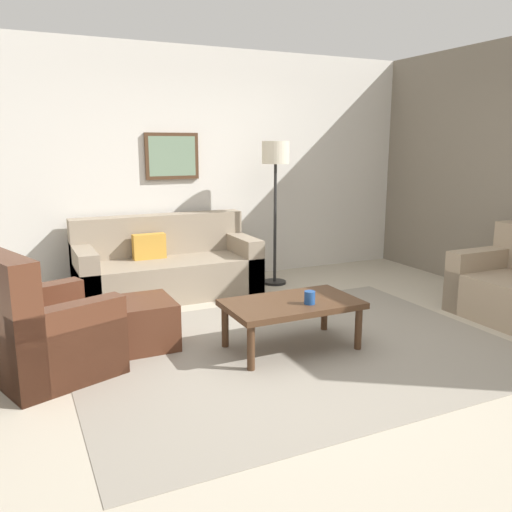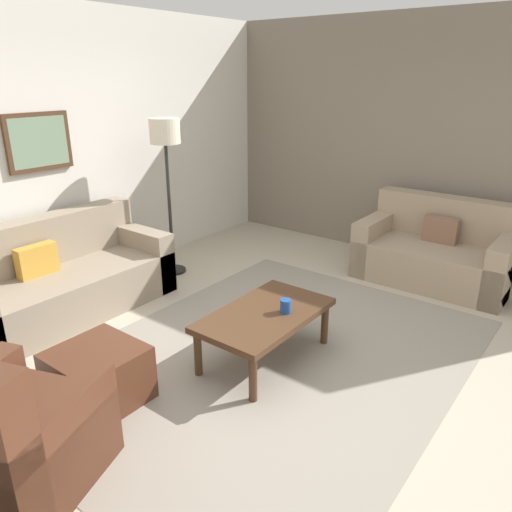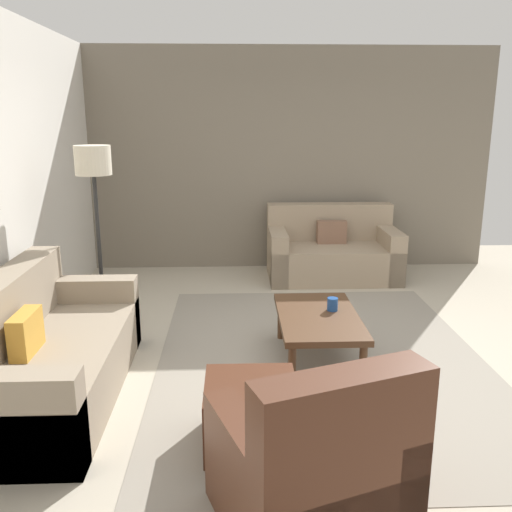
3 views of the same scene
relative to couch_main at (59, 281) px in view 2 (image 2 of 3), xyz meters
The scene contains 12 objects.
ground_plane 2.19m from the couch_main, 76.39° to the right, with size 8.00×8.00×0.00m, color #B2A893.
rear_partition 1.31m from the couch_main, 44.21° to the left, with size 6.00×0.12×2.80m, color silver.
stone_feature_panel 4.24m from the couch_main, 30.95° to the right, with size 0.12×5.20×2.80m, color slate.
area_rug 2.19m from the couch_main, 76.39° to the right, with size 3.56×2.68×0.01m, color gray.
couch_main is the anchor object (origin of this frame).
couch_loveseat 3.93m from the couch_main, 41.33° to the right, with size 0.90×1.57×0.88m.
armchair_leather 2.26m from the couch_main, 128.84° to the right, with size 1.02×1.02×0.95m.
ottoman 1.62m from the couch_main, 113.35° to the right, with size 0.56×0.56×0.40m, color #4C2819.
coffee_table 2.12m from the couch_main, 76.51° to the right, with size 1.10×0.64×0.41m.
cup 2.28m from the couch_main, 74.98° to the right, with size 0.09×0.09×0.11m, color #1E478C.
lamp_standing 1.73m from the couch_main, ahead, with size 0.32×0.32×1.71m.
framed_artwork 1.33m from the couch_main, 59.51° to the left, with size 0.64×0.04×0.54m.
Camera 2 is at (-2.75, -1.96, 2.14)m, focal length 34.27 mm.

